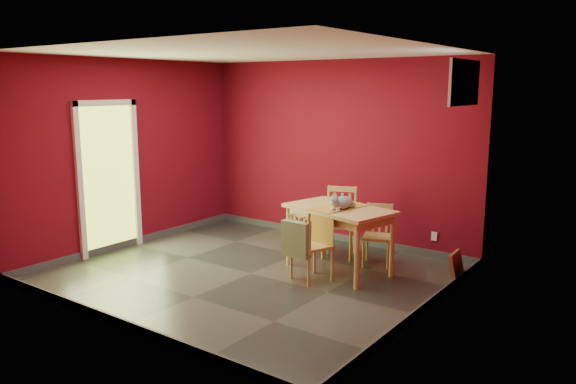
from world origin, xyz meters
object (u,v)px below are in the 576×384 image
Objects in this scene: chair_near at (309,244)px; cat at (342,200)px; chair_far_left at (340,221)px; tote_bag at (296,239)px; chair_far_right at (378,234)px; picture_frame at (457,267)px; dining_table at (339,215)px.

cat reaches higher than chair_near.
chair_far_left is 1.93× the size of tote_bag.
tote_bag is (-0.05, -0.21, 0.10)m from chair_near.
chair_far_right is at bearing 69.97° from chair_near.
chair_far_right is 2.15× the size of picture_frame.
chair_far_right reaches higher than picture_frame.
cat is at bearing -157.30° from picture_frame.
chair_far_left is at bearing 140.12° from cat.
chair_near reaches higher than tote_bag.
dining_table is 1.54m from picture_frame.
cat is at bearing -108.58° from chair_far_right.
chair_far_left is 1.33m from tote_bag.
dining_table is 0.72m from chair_far_left.
chair_far_right is 0.90× the size of chair_near.
picture_frame is at bearing -3.95° from chair_far_left.
dining_table is 1.84× the size of chair_far_right.
chair_far_left reaches higher than dining_table.
cat is at bearing 68.10° from chair_near.
chair_far_left is 1.13m from chair_near.
picture_frame is (1.51, 1.20, -0.37)m from tote_bag.
picture_frame is at bearing -3.35° from chair_far_right.
chair_near is at bearing 77.66° from tote_bag.
cat is (0.41, -0.65, 0.45)m from chair_far_left.
tote_bag is at bearing -102.00° from dining_table.
chair_near reaches higher than dining_table.
tote_bag is at bearing -108.81° from chair_far_right.
chair_far_left is 0.62m from chair_far_right.
picture_frame is (1.36, 0.48, -0.54)m from dining_table.
chair_far_left is 2.17× the size of cat.
tote_bag is at bearing -141.56° from picture_frame.
chair_near is (-0.11, -0.51, -0.27)m from dining_table.
picture_frame is at bearing 19.38° from dining_table.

